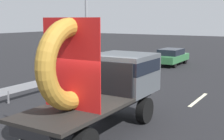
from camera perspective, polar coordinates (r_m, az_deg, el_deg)
The scene contains 7 objects.
ground_plane at distance 9.71m, azimuth -4.18°, elevation -12.11°, with size 120.00×120.00×0.00m, color black.
flatbed_truck at distance 9.85m, azimuth -1.26°, elevation -1.69°, with size 2.02×5.56×3.60m.
distant_sedan at distance 24.57m, azimuth 10.94°, elevation 2.51°, with size 1.67×3.90×1.27m.
traffic_light at distance 18.10m, azimuth -4.79°, elevation 11.43°, with size 0.42×0.36×6.54m.
guardrail at distance 17.83m, azimuth -5.00°, elevation -0.41°, with size 0.10×14.89×0.71m.
lane_dash_left_far at distance 15.66m, azimuth 4.59°, elevation -3.74°, with size 2.08×0.16×0.01m, color beige.
lane_dash_right_far at distance 14.33m, azimuth 15.74°, elevation -5.32°, with size 2.66×0.16×0.01m, color beige.
Camera 1 is at (5.24, -7.35, 3.56)m, focal length 49.23 mm.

